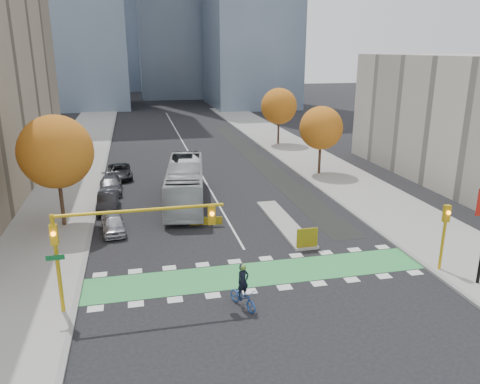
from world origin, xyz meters
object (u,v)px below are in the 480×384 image
parked_car_c (110,185)px  parked_car_d (120,171)px  bus (185,183)px  parked_car_b (108,202)px  cyclist (243,293)px  traffic_signal_west (111,233)px  tree_east_near (321,128)px  tree_east_far (279,106)px  hazard_board (307,238)px  parked_car_a (113,223)px  traffic_signal_east (445,228)px  tree_west (56,152)px

parked_car_c → parked_car_d: parked_car_c is taller
bus → parked_car_b: size_ratio=2.84×
cyclist → parked_car_c: 23.14m
traffic_signal_west → cyclist: (6.23, -1.39, -3.24)m
parked_car_c → tree_east_near: bearing=4.1°
parked_car_c → tree_east_far: bearing=38.7°
hazard_board → tree_east_far: (8.50, 33.80, 4.44)m
parked_car_a → hazard_board: bearing=-31.0°
tree_east_near → traffic_signal_west: tree_east_near is taller
traffic_signal_east → hazard_board: bearing=144.1°
tree_east_near → traffic_signal_east: (-1.50, -22.51, -2.13)m
hazard_board → parked_car_b: hazard_board is taller
tree_west → parked_car_d: 14.47m
tree_west → parked_car_c: size_ratio=1.69×
hazard_board → parked_car_a: hazard_board is taller
tree_east_near → cyclist: bearing=-119.8°
parked_car_b → parked_car_c: (0.03, 5.00, -0.02)m
traffic_signal_west → bus: traffic_signal_west is taller
cyclist → parked_car_d: bearing=79.5°
bus → parked_car_d: size_ratio=2.53×
tree_east_near → parked_car_a: tree_east_near is taller
cyclist → parked_car_d: cyclist is taller
tree_west → parked_car_c: 9.92m
tree_east_near → parked_car_b: (-21.00, -6.93, -4.14)m
tree_west → tree_east_far: tree_west is taller
tree_west → parked_car_a: size_ratio=2.07×
tree_west → parked_car_a: 6.40m
tree_east_far → parked_car_c: tree_east_far is taller
traffic_signal_west → parked_car_a: size_ratio=2.14×
traffic_signal_east → parked_car_a: (-18.92, 10.58, -2.06)m
traffic_signal_east → parked_car_a: 21.78m
tree_east_far → tree_west: bearing=-133.3°
tree_east_near → cyclist: (-13.70, -23.90, -4.07)m
tree_east_far → parked_car_a: tree_east_far is taller
tree_east_near → parked_car_b: tree_east_near is taller
parked_car_a → parked_car_b: (-0.58, 5.00, 0.04)m
parked_car_c → parked_car_d: 5.05m
tree_east_near → parked_car_d: tree_east_near is taller
tree_west → traffic_signal_west: tree_west is taller
tree_east_near → traffic_signal_west: size_ratio=0.83×
tree_east_far → parked_car_c: size_ratio=1.57×
hazard_board → parked_car_d: size_ratio=0.28×
tree_west → parked_car_b: tree_west is taller
traffic_signal_east → cyclist: traffic_signal_east is taller
parked_car_c → parked_car_d: bearing=80.5°
parked_car_a → tree_east_near: bearing=24.6°
bus → parked_car_c: bus is taller
hazard_board → tree_east_near: size_ratio=0.20×
parked_car_d → parked_car_b: bearing=-98.4°
traffic_signal_east → cyclist: 12.43m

